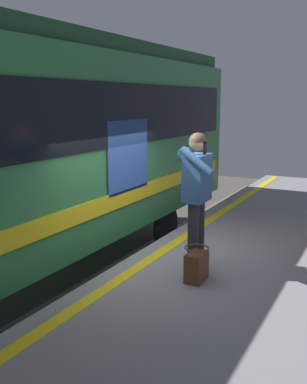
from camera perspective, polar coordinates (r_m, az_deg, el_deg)
name	(u,v)px	position (r m, az deg, el deg)	size (l,w,h in m)	color
ground_plane	(138,312)	(6.69, -1.92, -14.97)	(23.56, 23.56, 0.00)	#4C4742
safety_line	(157,255)	(6.20, 0.46, -7.96)	(14.31, 0.16, 0.01)	yellow
track_rail_near	(75,292)	(7.23, -9.96, -12.33)	(18.98, 0.08, 0.16)	slate
track_rail_far	(6,275)	(8.13, -18.14, -9.98)	(18.98, 0.08, 0.16)	slate
passenger	(196,190)	(5.48, 5.45, 0.27)	(0.57, 0.55, 1.70)	#262628
handbag	(196,265)	(5.33, 5.45, -9.25)	(0.32, 0.29, 0.41)	#59331E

